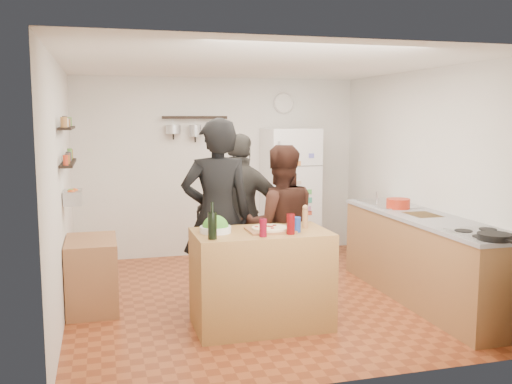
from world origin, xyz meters
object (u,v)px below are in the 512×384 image
object	(u,v)px
salt_canister	(296,225)
red_bowl	(398,204)
person_center	(280,226)
fridge	(290,192)
skillet	(495,237)
prep_island	(261,279)
salad_bowl	(215,229)
side_table	(92,274)
person_back	(241,215)
wine_bottle	(212,226)
person_left	(217,216)
counter_run	(425,259)
pepper_mill	(305,219)
wall_clock	(283,103)

from	to	relation	value
salt_canister	red_bowl	xyz separation A→B (m)	(1.55, 0.92, -0.00)
person_center	red_bowl	bearing A→B (deg)	-162.25
fridge	person_center	bearing A→B (deg)	-111.45
skillet	fridge	distance (m)	3.57
prep_island	person_center	xyz separation A→B (m)	(0.36, 0.55, 0.38)
skillet	salad_bowl	bearing A→B (deg)	156.17
person_center	skillet	world-z (taller)	person_center
fridge	side_table	size ratio (longest dim) A/B	2.25
salad_bowl	red_bowl	bearing A→B (deg)	18.22
red_bowl	side_table	size ratio (longest dim) A/B	0.33
prep_island	person_back	distance (m)	1.10
wine_bottle	skillet	distance (m)	2.41
person_center	side_table	distance (m)	1.98
wine_bottle	person_left	distance (m)	0.76
salt_canister	person_back	distance (m)	1.16
prep_island	person_back	xyz separation A→B (m)	(0.06, 1.01, 0.44)
person_back	counter_run	xyz separation A→B (m)	(1.85, -0.73, -0.44)
red_bowl	fridge	bearing A→B (deg)	111.47
side_table	fridge	bearing A→B (deg)	31.78
pepper_mill	fridge	world-z (taller)	fridge
pepper_mill	counter_run	distance (m)	1.57
red_bowl	pepper_mill	bearing A→B (deg)	-151.94
wine_bottle	side_table	world-z (taller)	wine_bottle
pepper_mill	salt_canister	xyz separation A→B (m)	(-0.15, -0.17, -0.02)
salad_bowl	counter_run	size ratio (longest dim) A/B	0.11
person_center	person_back	world-z (taller)	person_back
wine_bottle	counter_run	bearing A→B (deg)	11.70
person_center	person_back	size ratio (longest dim) A/B	0.94
skillet	red_bowl	size ratio (longest dim) A/B	1.08
counter_run	salt_canister	bearing A→B (deg)	-166.07
person_left	counter_run	distance (m)	2.29
salt_canister	person_back	bearing A→B (deg)	102.20
salad_bowl	side_table	distance (m)	1.52
person_back	side_table	xyz separation A→B (m)	(-1.59, -0.10, -0.53)
salad_bowl	person_center	distance (m)	0.93
person_left	fridge	xyz separation A→B (m)	(1.46, 2.06, -0.08)
red_bowl	wall_clock	world-z (taller)	wall_clock
pepper_mill	person_left	distance (m)	0.89
counter_run	wall_clock	distance (m)	3.22
wall_clock	salt_canister	bearing A→B (deg)	-105.75
wine_bottle	counter_run	distance (m)	2.52
salt_canister	wall_clock	xyz separation A→B (m)	(0.85, 3.03, 1.17)
fridge	person_back	bearing A→B (deg)	-124.92
salad_bowl	pepper_mill	size ratio (longest dim) A/B	1.65
counter_run	red_bowl	xyz separation A→B (m)	(-0.05, 0.52, 0.53)
salad_bowl	salt_canister	distance (m)	0.74
pepper_mill	person_back	distance (m)	1.04
person_center	person_back	xyz separation A→B (m)	(-0.30, 0.46, 0.05)
salad_bowl	pepper_mill	world-z (taller)	pepper_mill
prep_island	wall_clock	size ratio (longest dim) A/B	4.17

